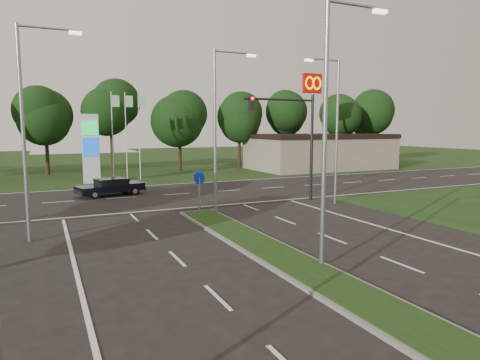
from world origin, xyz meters
name	(u,v)px	position (x,y,z in m)	size (l,w,h in m)	color
ground	(457,354)	(0.00, 0.00, 0.00)	(160.00, 160.00, 0.00)	black
verge_far	(105,163)	(0.00, 55.00, 0.00)	(160.00, 50.00, 0.02)	black
cross_road	(164,195)	(0.00, 24.00, 0.00)	(160.00, 12.00, 0.02)	black
median_kerb	(339,288)	(0.00, 4.00, 0.06)	(2.00, 26.00, 0.12)	slate
commercial_building	(320,152)	(22.00, 36.00, 2.00)	(16.00, 9.00, 4.00)	gray
streetlight_median_near	(330,120)	(1.00, 6.00, 5.08)	(2.53, 0.22, 9.00)	gray
streetlight_median_far	(218,123)	(1.00, 16.00, 5.08)	(2.53, 0.22, 9.00)	gray
streetlight_left_far	(28,122)	(-8.30, 14.00, 5.08)	(2.53, 0.22, 9.00)	gray
streetlight_right_far	(334,124)	(8.80, 16.00, 5.08)	(2.53, 0.22, 9.00)	gray
traffic_signal	(295,130)	(7.19, 18.00, 4.65)	(5.10, 0.42, 7.00)	black
median_signs	(199,184)	(0.00, 16.40, 1.71)	(1.16, 1.76, 2.38)	gray
gas_pylon	(93,147)	(-3.79, 33.05, 3.20)	(5.80, 1.26, 8.00)	silver
mcdonalds_sign	(312,97)	(18.00, 31.97, 7.99)	(2.20, 0.47, 10.40)	silver
treeline_far	(124,108)	(0.10, 39.93, 6.83)	(6.00, 6.00, 9.90)	black
navy_sedan	(110,187)	(-3.53, 25.33, 0.67)	(4.84, 2.89, 1.25)	black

